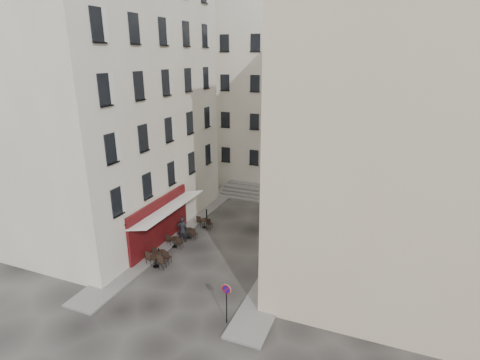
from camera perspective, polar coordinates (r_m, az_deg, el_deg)
The scene contains 18 objects.
ground at distance 25.14m, azimuth -4.55°, elevation -12.57°, with size 90.00×90.00×0.00m, color black.
sidewalk_left at distance 30.14m, azimuth -8.94°, elevation -7.07°, with size 2.00×22.00×0.12m, color slate.
sidewalk_right at distance 26.22m, azimuth 7.47°, elevation -11.12°, with size 2.00×18.00×0.12m, color slate.
building_left at distance 30.19m, azimuth -21.04°, elevation 12.28°, with size 12.20×16.20×20.60m.
building_right at distance 23.03m, azimuth 23.52°, elevation 7.89°, with size 12.20×14.20×18.60m.
building_back at distance 39.88m, azimuth 6.14°, elevation 13.14°, with size 18.20×10.20×18.60m.
cafe_storefront at distance 27.01m, azimuth -12.01°, elevation -6.14°, with size 1.74×7.30×3.50m.
stone_steps at distance 35.55m, azimuth 4.37°, elevation -2.25°, with size 9.00×3.15×0.80m.
bollard_near at distance 25.60m, azimuth -12.26°, elevation -11.00°, with size 0.12×0.12×0.98m.
bollard_mid at distance 28.20m, azimuth -8.32°, elevation -7.86°, with size 0.12×0.12×0.98m.
bollard_far at distance 30.97m, azimuth -5.11°, elevation -5.24°, with size 0.12×0.12×0.98m.
no_parking_sign at distance 19.41m, azimuth -2.09°, elevation -17.28°, with size 0.51×0.13×2.26m.
bistro_table_a at distance 25.04m, azimuth -12.68°, elevation -11.80°, with size 1.41×0.66×0.99m.
bistro_table_b at distance 25.54m, azimuth -11.82°, elevation -11.15°, with size 1.34×0.63×0.94m.
bistro_table_c at distance 27.16m, azimuth -9.92°, elevation -9.19°, with size 1.27×0.60×0.89m.
bistro_table_d at distance 28.23m, azimuth -7.77°, elevation -7.92°, with size 1.32×0.62×0.93m.
bistro_table_e at distance 29.71m, azimuth -5.44°, elevation -6.45°, with size 1.29×0.61×0.91m.
pedestrian at distance 27.62m, azimuth -8.76°, elevation -7.46°, with size 0.70×0.46×1.93m, color black.
Camera 1 is at (9.76, -19.23, 12.93)m, focal length 28.00 mm.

